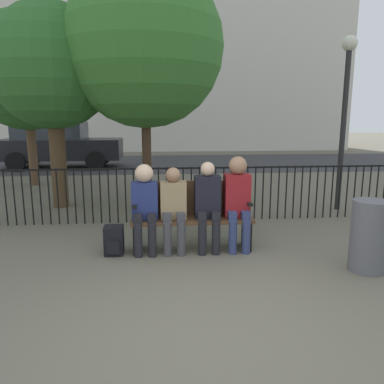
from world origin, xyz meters
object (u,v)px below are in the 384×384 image
object	(u,v)px
tree_0	(26,72)
backpack	(114,241)
tree_1	(144,48)
tree_2	(52,68)
lamp_post	(346,95)
parked_car_0	(59,144)
seated_person_3	(237,197)
seated_person_1	(174,205)
seated_person_0	(145,203)
park_bench	(191,213)
trash_bin	(369,236)
seated_person_2	(208,202)

from	to	relation	value
tree_0	backpack	bearing A→B (deg)	-63.75
backpack	tree_1	distance (m)	3.95
tree_2	lamp_post	world-z (taller)	tree_2
tree_1	tree_2	bearing A→B (deg)	174.49
parked_car_0	lamp_post	bearing A→B (deg)	-44.37
seated_person_3	tree_0	xyz separation A→B (m)	(-4.35, 5.44, 2.19)
tree_1	seated_person_3	bearing A→B (deg)	-64.32
tree_0	lamp_post	world-z (taller)	tree_0
tree_2	parked_car_0	distance (m)	6.60
tree_2	lamp_post	xyz separation A→B (m)	(5.48, -0.73, -0.52)
seated_person_1	tree_1	bearing A→B (deg)	98.81
seated_person_0	seated_person_1	xyz separation A→B (m)	(0.38, -0.00, -0.04)
seated_person_0	lamp_post	xyz separation A→B (m)	(3.69, 2.08, 1.50)
backpack	tree_2	bearing A→B (deg)	115.68
tree_0	lamp_post	bearing A→B (deg)	-26.26
seated_person_3	tree_1	size ratio (longest dim) A/B	0.28
tree_1	lamp_post	size ratio (longest dim) A/B	1.41
seated_person_3	backpack	xyz separation A→B (m)	(-1.65, -0.05, -0.54)
seated_person_0	tree_0	world-z (taller)	tree_0
seated_person_0	tree_2	xyz separation A→B (m)	(-1.79, 2.81, 2.02)
tree_2	parked_car_0	bearing A→B (deg)	104.08
tree_0	tree_1	size ratio (longest dim) A/B	0.97
seated_person_1	tree_2	distance (m)	4.10
park_bench	seated_person_3	bearing A→B (deg)	-11.54
seated_person_0	tree_2	bearing A→B (deg)	122.45
seated_person_0	tree_1	xyz separation A→B (m)	(-0.03, 2.64, 2.38)
seated_person_0	seated_person_3	distance (m)	1.23
seated_person_0	tree_1	distance (m)	3.55
backpack	parked_car_0	size ratio (longest dim) A/B	0.09
seated_person_3	tree_2	distance (m)	4.57
backpack	parked_car_0	bearing A→B (deg)	107.94
backpack	tree_0	distance (m)	6.70
tree_1	parked_car_0	xyz separation A→B (m)	(-3.29, 6.31, -2.21)
parked_car_0	trash_bin	world-z (taller)	parked_car_0
seated_person_2	lamp_post	size ratio (longest dim) A/B	0.37
park_bench	trash_bin	distance (m)	2.21
seated_person_3	trash_bin	world-z (taller)	seated_person_3
seated_person_2	tree_0	distance (m)	7.09
trash_bin	seated_person_0	bearing A→B (deg)	161.80
seated_person_1	seated_person_2	size ratio (longest dim) A/B	0.94
park_bench	seated_person_1	bearing A→B (deg)	-152.20
seated_person_2	lamp_post	distance (m)	3.85
seated_person_2	trash_bin	distance (m)	1.99
seated_person_2	seated_person_3	world-z (taller)	seated_person_3
seated_person_0	backpack	size ratio (longest dim) A/B	3.08
backpack	tree_1	xyz separation A→B (m)	(0.38, 2.69, 2.87)
park_bench	lamp_post	world-z (taller)	lamp_post
lamp_post	tree_2	bearing A→B (deg)	172.45
park_bench	tree_2	world-z (taller)	tree_2
park_bench	tree_1	world-z (taller)	tree_1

